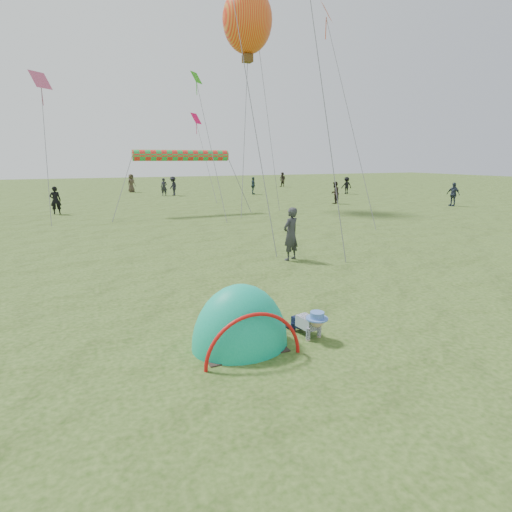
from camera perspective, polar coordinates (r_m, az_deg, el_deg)
name	(u,v)px	position (r m, az deg, el deg)	size (l,w,h in m)	color
ground	(347,350)	(7.37, 12.88, -12.91)	(140.00, 140.00, 0.00)	#254311
crawling_toddler	(309,322)	(7.64, 7.60, -9.35)	(0.52, 0.74, 0.57)	black
popup_tent	(240,345)	(7.36, -2.25, -12.60)	(1.75, 1.44, 2.27)	#07A17A
standing_adult	(291,234)	(13.07, 4.98, 3.14)	(0.63, 0.42, 1.74)	#2C2D31
crowd_person_1	(283,180)	(47.98, 3.81, 10.84)	(0.82, 0.64, 1.69)	#2F2922
crowd_person_2	(253,186)	(37.73, -0.41, 10.01)	(0.94, 0.39, 1.61)	#21333D
crowd_person_3	(173,186)	(37.22, -11.76, 9.76)	(1.10, 0.63, 1.70)	black
crowd_person_4	(131,183)	(42.10, -17.38, 9.91)	(0.87, 0.57, 1.78)	#413629
crowd_person_6	(55,200)	(26.92, -26.73, 7.12)	(0.61, 0.40, 1.66)	black
crowd_person_9	(346,185)	(39.27, 12.80, 9.81)	(1.02, 0.59, 1.58)	black
crowd_person_12	(164,187)	(37.11, -13.02, 9.59)	(0.58, 0.38, 1.58)	black
crowd_person_13	(335,193)	(30.40, 11.17, 8.87)	(0.79, 0.61, 1.62)	black
crowd_person_14	(453,194)	(31.55, 26.33, 7.91)	(0.96, 0.40, 1.64)	#2B3347
balloon_kite	(247,24)	(29.19, -1.24, 30.17)	(3.16, 3.16, 4.42)	orange
rainbow_tube_kite	(182,155)	(24.81, -10.55, 13.95)	(0.64, 0.64, 5.68)	red
diamond_kite_0	(327,11)	(24.58, 10.04, 31.17)	(1.06, 1.06, 0.00)	red
diamond_kite_3	(196,78)	(25.87, -8.52, 23.90)	(0.77, 0.77, 0.00)	green
diamond_kite_5	(40,80)	(27.47, -28.44, 21.25)	(1.09, 1.09, 0.00)	#C74B73
diamond_kite_6	(196,118)	(34.97, -8.56, 18.85)	(0.99, 0.99, 0.00)	#E8094B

